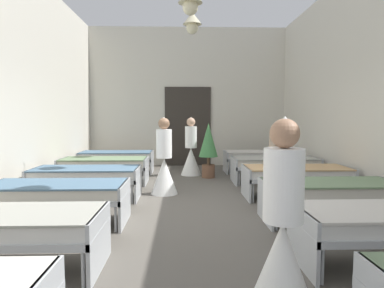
{
  "coord_description": "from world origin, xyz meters",
  "views": [
    {
      "loc": [
        -0.19,
        -5.4,
        1.48
      ],
      "look_at": [
        0.0,
        0.86,
        0.99
      ],
      "focal_mm": 31.82,
      "sensor_mm": 36.0,
      "label": 1
    }
  ],
  "objects": [
    {
      "name": "nurse_near_aisle",
      "position": [
        -0.53,
        1.11,
        0.53
      ],
      "size": [
        0.52,
        0.52,
        1.49
      ],
      "rotation": [
        0.0,
        0.0,
        2.88
      ],
      "color": "white",
      "rests_on": "ground"
    },
    {
      "name": "bed_left_row_2",
      "position": [
        -1.92,
        -0.72,
        0.44
      ],
      "size": [
        1.9,
        0.84,
        0.57
      ],
      "color": "#B7BCC1",
      "rests_on": "ground"
    },
    {
      "name": "nurse_mid_aisle",
      "position": [
        0.56,
        -2.93,
        0.53
      ],
      "size": [
        0.52,
        0.52,
        1.49
      ],
      "rotation": [
        0.0,
        0.0,
        4.5
      ],
      "color": "white",
      "rests_on": "ground"
    },
    {
      "name": "room_shell",
      "position": [
        0.0,
        1.25,
        2.11
      ],
      "size": [
        6.33,
        10.29,
        4.19
      ],
      "color": "beige",
      "rests_on": "ground"
    },
    {
      "name": "bed_left_row_1",
      "position": [
        -1.92,
        -2.17,
        0.44
      ],
      "size": [
        1.9,
        0.84,
        0.57
      ],
      "color": "#B7BCC1",
      "rests_on": "ground"
    },
    {
      "name": "potted_plant",
      "position": [
        0.46,
        2.86,
        0.81
      ],
      "size": [
        0.47,
        0.47,
        1.34
      ],
      "color": "brown",
      "rests_on": "ground"
    },
    {
      "name": "bed_left_row_5",
      "position": [
        -1.92,
        3.62,
        0.44
      ],
      "size": [
        1.9,
        0.84,
        0.57
      ],
      "color": "#B7BCC1",
      "rests_on": "ground"
    },
    {
      "name": "bed_right_row_5",
      "position": [
        1.92,
        3.62,
        0.44
      ],
      "size": [
        1.9,
        0.84,
        0.57
      ],
      "color": "#B7BCC1",
      "rests_on": "ground"
    },
    {
      "name": "bed_left_row_3",
      "position": [
        -1.92,
        0.72,
        0.44
      ],
      "size": [
        1.9,
        0.84,
        0.57
      ],
      "color": "#B7BCC1",
      "rests_on": "ground"
    },
    {
      "name": "patient_seated_primary",
      "position": [
        1.57,
        0.72,
        0.87
      ],
      "size": [
        0.44,
        0.44,
        0.8
      ],
      "color": "gray",
      "rests_on": "bed_right_row_3"
    },
    {
      "name": "bed_right_row_2",
      "position": [
        1.92,
        -0.72,
        0.44
      ],
      "size": [
        1.9,
        0.84,
        0.57
      ],
      "color": "#B7BCC1",
      "rests_on": "ground"
    },
    {
      "name": "ground_plane",
      "position": [
        0.0,
        0.0,
        -0.05
      ],
      "size": [
        6.53,
        10.69,
        0.1
      ],
      "primitive_type": "cube",
      "color": "#59544C"
    },
    {
      "name": "nurse_far_aisle",
      "position": [
        0.05,
        3.26,
        0.53
      ],
      "size": [
        0.52,
        0.52,
        1.49
      ],
      "rotation": [
        0.0,
        0.0,
        5.51
      ],
      "color": "white",
      "rests_on": "ground"
    },
    {
      "name": "bed_right_row_4",
      "position": [
        1.92,
        2.17,
        0.44
      ],
      "size": [
        1.9,
        0.84,
        0.57
      ],
      "color": "#B7BCC1",
      "rests_on": "ground"
    },
    {
      "name": "bed_right_row_3",
      "position": [
        1.92,
        0.72,
        0.44
      ],
      "size": [
        1.9,
        0.84,
        0.57
      ],
      "color": "#B7BCC1",
      "rests_on": "ground"
    },
    {
      "name": "bed_left_row_4",
      "position": [
        -1.92,
        2.17,
        0.44
      ],
      "size": [
        1.9,
        0.84,
        0.57
      ],
      "color": "#B7BCC1",
      "rests_on": "ground"
    }
  ]
}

